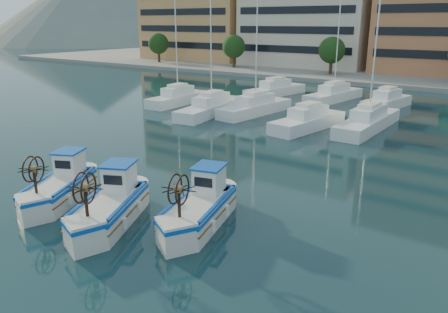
# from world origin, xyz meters

# --- Properties ---
(ground) EXTENTS (300.00, 300.00, 0.00)m
(ground) POSITION_xyz_m (0.00, 0.00, 0.00)
(ground) COLOR #193E42
(ground) RESTS_ON ground
(hill_west) EXTENTS (180.00, 180.00, 60.00)m
(hill_west) POSITION_xyz_m (-140.00, 110.00, 0.00)
(hill_west) COLOR slate
(hill_west) RESTS_ON ground
(yacht_marina) EXTENTS (37.60, 23.42, 11.50)m
(yacht_marina) POSITION_xyz_m (-3.73, 27.78, 0.53)
(yacht_marina) COLOR white
(yacht_marina) RESTS_ON ground
(fishing_boat_a) EXTENTS (3.56, 4.71, 2.84)m
(fishing_boat_a) POSITION_xyz_m (-5.94, 0.05, 0.78)
(fishing_boat_a) COLOR silver
(fishing_boat_a) RESTS_ON ground
(fishing_boat_b) EXTENTS (3.72, 4.95, 2.98)m
(fishing_boat_b) POSITION_xyz_m (-2.08, -0.17, 0.82)
(fishing_boat_b) COLOR silver
(fishing_boat_b) RESTS_ON ground
(fishing_boat_c) EXTENTS (3.02, 4.82, 2.92)m
(fishing_boat_c) POSITION_xyz_m (1.17, 1.95, 0.80)
(fishing_boat_c) COLOR silver
(fishing_boat_c) RESTS_ON ground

